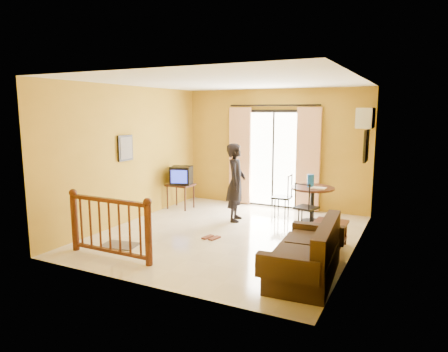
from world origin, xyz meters
The scene contains 19 objects.
ground centered at (0.00, 0.00, 0.00)m, with size 5.00×5.00×0.00m, color beige.
room_shell centered at (0.00, 0.00, 1.70)m, with size 5.00×5.00×5.00m.
balcony_door centered at (0.00, 2.43, 1.19)m, with size 2.25×0.14×2.46m.
tv_table centered at (-1.90, 1.32, 0.51)m, with size 0.58×0.49×0.58m.
television centered at (-1.87, 1.32, 0.80)m, with size 0.58×0.55×0.43m.
picture_left centered at (-2.22, -0.20, 1.55)m, with size 0.05×0.42×0.52m.
dining_table centered at (1.19, 1.52, 0.59)m, with size 0.89×0.89×0.74m.
water_jug centered at (1.14, 1.52, 0.87)m, with size 0.14×0.14×0.26m, color #1350B3.
serving_tray centered at (1.34, 1.42, 0.75)m, with size 0.28×0.18×0.02m, color white.
dining_chairs centered at (0.88, 1.24, 0.00)m, with size 1.17×1.15×0.95m.
air_conditioner centered at (2.09, 1.95, 2.15)m, with size 0.31×0.60×0.40m.
botanical_print centered at (2.22, 1.30, 1.65)m, with size 0.05×0.50×0.60m.
coffee_table centered at (1.85, -0.05, 0.29)m, with size 0.54×0.97×0.43m.
bowl centered at (1.85, 0.08, 0.46)m, with size 0.18×0.18×0.06m, color brown.
sofa centered at (1.85, -1.29, 0.30)m, with size 0.90×1.75×0.81m.
standing_person centered at (-0.28, 0.94, 0.82)m, with size 0.59×0.39×1.63m, color black.
stair_balustrade centered at (-1.15, -1.90, 0.56)m, with size 1.63×0.13×1.04m.
doormat centered at (-1.39, -1.42, 0.01)m, with size 0.60×0.40×0.02m, color #5D534A.
sandals centered at (-0.17, -0.37, 0.01)m, with size 0.29×0.27×0.03m.
Camera 1 is at (3.15, -6.50, 2.29)m, focal length 32.00 mm.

